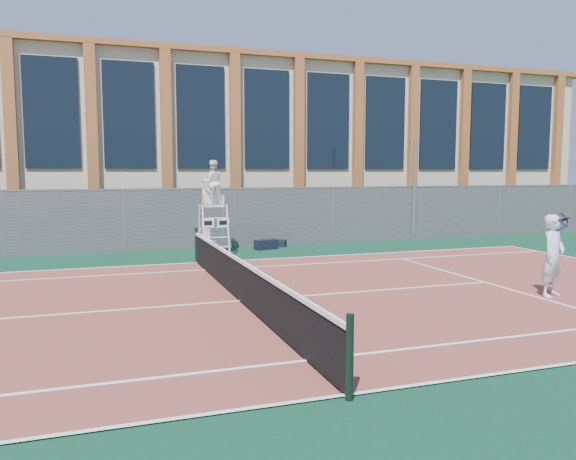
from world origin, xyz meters
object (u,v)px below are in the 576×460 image
object	(u,v)px
steel_pole	(414,191)
tennis_player	(553,256)
plastic_chair	(206,238)
umpire_chair	(213,185)

from	to	relation	value
steel_pole	tennis_player	world-z (taller)	steel_pole
steel_pole	tennis_player	size ratio (longest dim) A/B	2.22
plastic_chair	tennis_player	distance (m)	11.19
tennis_player	plastic_chair	bearing A→B (deg)	123.02
steel_pole	plastic_chair	size ratio (longest dim) A/B	4.62
plastic_chair	tennis_player	world-z (taller)	tennis_player
umpire_chair	tennis_player	bearing A→B (deg)	-56.23
steel_pole	tennis_player	xyz separation A→B (m)	(-2.85, -10.54, -1.10)
umpire_chair	tennis_player	world-z (taller)	umpire_chair
tennis_player	steel_pole	bearing A→B (deg)	74.88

